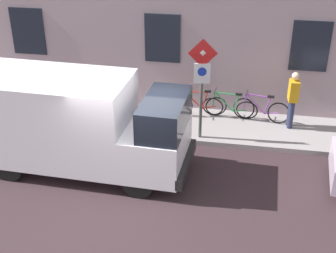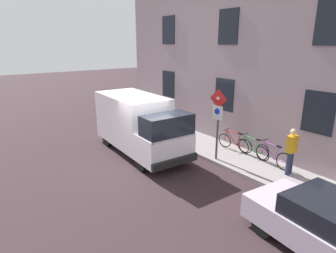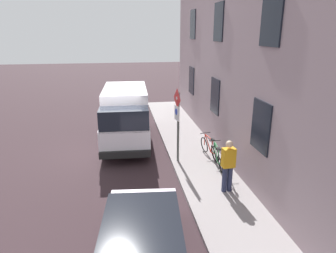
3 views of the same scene
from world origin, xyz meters
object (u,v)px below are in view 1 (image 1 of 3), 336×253
at_px(delivery_van, 78,122).
at_px(bicycle_green, 230,107).
at_px(sign_post_stacked, 202,76).
at_px(pedestrian, 293,98).
at_px(bicycle_purple, 261,109).
at_px(bicycle_red, 199,105).

xyz_separation_m(delivery_van, bicycle_green, (3.30, -3.60, -0.82)).
height_order(sign_post_stacked, pedestrian, sign_post_stacked).
bearing_deg(bicycle_purple, sign_post_stacked, 47.48).
xyz_separation_m(bicycle_purple, bicycle_green, (-0.00, 0.95, 0.00)).
relative_size(bicycle_green, pedestrian, 1.00).
height_order(delivery_van, bicycle_green, delivery_van).
distance_m(bicycle_red, pedestrian, 2.82).
xyz_separation_m(delivery_van, pedestrian, (3.05, -5.41, -0.26)).
distance_m(bicycle_green, bicycle_red, 0.95).
distance_m(delivery_van, pedestrian, 6.22).
height_order(delivery_van, pedestrian, delivery_van).
height_order(bicycle_purple, bicycle_green, same).
bearing_deg(bicycle_green, sign_post_stacked, 66.33).
bearing_deg(delivery_van, pedestrian, 31.80).
relative_size(delivery_van, bicycle_green, 3.15).
relative_size(delivery_van, pedestrian, 3.14).
relative_size(sign_post_stacked, bicycle_red, 1.63).
bearing_deg(bicycle_purple, delivery_van, 44.01).
relative_size(sign_post_stacked, pedestrian, 1.62).
xyz_separation_m(sign_post_stacked, bicycle_purple, (1.39, -1.69, -1.51)).
relative_size(bicycle_red, pedestrian, 0.99).
bearing_deg(sign_post_stacked, delivery_van, 123.73).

